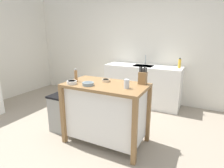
{
  "coord_description": "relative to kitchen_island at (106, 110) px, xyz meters",
  "views": [
    {
      "loc": [
        1.46,
        -2.11,
        1.6
      ],
      "look_at": [
        0.25,
        0.31,
        0.87
      ],
      "focal_mm": 29.63,
      "sensor_mm": 36.0,
      "label": 1
    }
  ],
  "objects": [
    {
      "name": "ground_plane",
      "position": [
        -0.25,
        -0.11,
        -0.51
      ],
      "size": [
        6.99,
        6.99,
        0.0
      ],
      "primitive_type": "plane",
      "color": "gray",
      "rests_on": "ground"
    },
    {
      "name": "wall_back",
      "position": [
        -0.25,
        2.13,
        0.79
      ],
      "size": [
        5.99,
        0.1,
        2.6
      ],
      "primitive_type": "cube",
      "color": "silver",
      "rests_on": "ground"
    },
    {
      "name": "wall_left",
      "position": [
        -3.24,
        0.71,
        0.79
      ],
      "size": [
        0.1,
        2.84,
        2.6
      ],
      "primitive_type": "cube",
      "color": "silver",
      "rests_on": "ground"
    },
    {
      "name": "kitchen_island",
      "position": [
        0.0,
        0.0,
        0.0
      ],
      "size": [
        1.17,
        0.66,
        0.92
      ],
      "color": "olive",
      "rests_on": "ground"
    },
    {
      "name": "knife_block",
      "position": [
        0.47,
        0.23,
        0.5
      ],
      "size": [
        0.11,
        0.09,
        0.25
      ],
      "color": "olive",
      "rests_on": "kitchen_island"
    },
    {
      "name": "bowl_ceramic_small",
      "position": [
        -0.06,
        0.12,
        0.42
      ],
      "size": [
        0.12,
        0.12,
        0.04
      ],
      "color": "beige",
      "rests_on": "kitchen_island"
    },
    {
      "name": "bowl_ceramic_wide",
      "position": [
        -0.18,
        -0.18,
        0.43
      ],
      "size": [
        0.16,
        0.16,
        0.05
      ],
      "color": "gray",
      "rests_on": "kitchen_island"
    },
    {
      "name": "bowl_stoneware_deep",
      "position": [
        -0.42,
        -0.22,
        0.43
      ],
      "size": [
        0.14,
        0.14,
        0.05
      ],
      "color": "silver",
      "rests_on": "kitchen_island"
    },
    {
      "name": "drinking_cup",
      "position": [
        0.35,
        -0.07,
        0.46
      ],
      "size": [
        0.07,
        0.07,
        0.12
      ],
      "color": "silver",
      "rests_on": "kitchen_island"
    },
    {
      "name": "pepper_grinder",
      "position": [
        -0.46,
        -0.07,
        0.5
      ],
      "size": [
        0.04,
        0.04,
        0.2
      ],
      "color": "#9E7042",
      "rests_on": "kitchen_island"
    },
    {
      "name": "trash_bin",
      "position": [
        -0.83,
        -0.05,
        -0.19
      ],
      "size": [
        0.36,
        0.28,
        0.63
      ],
      "color": "gray",
      "rests_on": "ground"
    },
    {
      "name": "sink_counter",
      "position": [
        -0.0,
        1.78,
        -0.05
      ],
      "size": [
        1.69,
        0.6,
        0.91
      ],
      "color": "white",
      "rests_on": "ground"
    },
    {
      "name": "sink_faucet",
      "position": [
        -0.0,
        1.92,
        0.51
      ],
      "size": [
        0.02,
        0.02,
        0.22
      ],
      "color": "#B7BCC1",
      "rests_on": "sink_counter"
    },
    {
      "name": "bottle_spray_cleaner",
      "position": [
        0.76,
        1.8,
        0.5
      ],
      "size": [
        0.06,
        0.06,
        0.21
      ],
      "color": "yellow",
      "rests_on": "sink_counter"
    }
  ]
}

